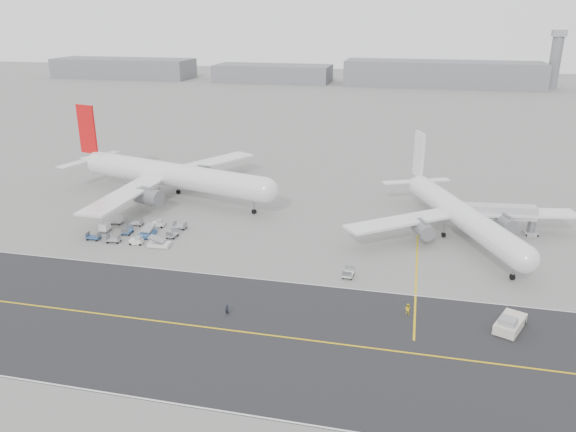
% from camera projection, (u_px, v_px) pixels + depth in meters
% --- Properties ---
extents(ground, '(700.00, 700.00, 0.00)m').
position_uv_depth(ground, '(233.00, 270.00, 93.76)').
color(ground, gray).
rests_on(ground, ground).
extents(taxiway, '(220.00, 59.00, 0.03)m').
position_uv_depth(taxiway, '(226.00, 330.00, 76.24)').
color(taxiway, '#28282A').
rests_on(taxiway, ground).
extents(horizon_buildings, '(520.00, 28.00, 28.00)m').
position_uv_depth(horizon_buildings, '(423.00, 86.00, 325.31)').
color(horizon_buildings, gray).
rests_on(horizon_buildings, ground).
extents(control_tower, '(7.00, 7.00, 31.25)m').
position_uv_depth(control_tower, '(556.00, 58.00, 309.49)').
color(control_tower, gray).
rests_on(control_tower, ground).
extents(airliner_a, '(55.80, 54.59, 19.69)m').
position_uv_depth(airliner_a, '(169.00, 174.00, 128.03)').
color(airliner_a, white).
rests_on(airliner_a, ground).
extents(airliner_b, '(43.31, 44.35, 16.23)m').
position_uv_depth(airliner_b, '(460.00, 214.00, 106.18)').
color(airliner_b, white).
rests_on(airliner_b, ground).
extents(pushback_tug, '(5.06, 7.84, 2.26)m').
position_uv_depth(pushback_tug, '(510.00, 324.00, 75.98)').
color(pushback_tug, beige).
rests_on(pushback_tug, ground).
extents(jet_bridge, '(15.86, 4.50, 5.93)m').
position_uv_depth(jet_bridge, '(497.00, 213.00, 108.03)').
color(jet_bridge, gray).
rests_on(jet_bridge, ground).
extents(gse_cluster, '(21.90, 16.75, 1.94)m').
position_uv_depth(gse_cluster, '(138.00, 234.00, 108.85)').
color(gse_cluster, '#9A9BA0').
rests_on(gse_cluster, ground).
extents(stray_dolly, '(1.74, 2.63, 1.55)m').
position_uv_depth(stray_dolly, '(348.00, 277.00, 91.34)').
color(stray_dolly, silver).
rests_on(stray_dolly, ground).
extents(ground_crew_a, '(0.65, 0.48, 1.66)m').
position_uv_depth(ground_crew_a, '(227.00, 310.00, 79.63)').
color(ground_crew_a, black).
rests_on(ground_crew_a, ground).
extents(ground_crew_b, '(0.94, 0.81, 1.69)m').
position_uv_depth(ground_crew_b, '(408.00, 309.00, 79.89)').
color(ground_crew_b, yellow).
rests_on(ground_crew_b, ground).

